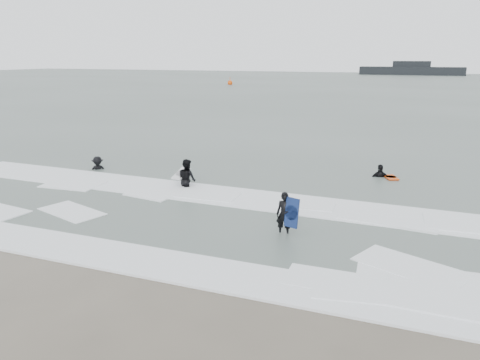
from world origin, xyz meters
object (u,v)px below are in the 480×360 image
at_px(surfer_wading, 187,187).
at_px(vessel_horizon, 411,70).
at_px(surfer_centre, 284,235).
at_px(surfer_right_near, 380,178).
at_px(buoy, 230,83).
at_px(surfer_breaker, 98,170).

xyz_separation_m(surfer_wading, vessel_horizon, (2.89, 137.59, 1.53)).
distance_m(surfer_centre, surfer_right_near, 9.14).
relative_size(surfer_wading, vessel_horizon, 0.06).
xyz_separation_m(surfer_wading, buoy, (-28.39, 70.49, 0.42)).
xyz_separation_m(surfer_wading, surfer_right_near, (7.79, 4.99, 0.00)).
bearing_deg(surfer_breaker, vessel_horizon, 45.94).
distance_m(surfer_wading, surfer_right_near, 9.25).
height_order(surfer_centre, surfer_breaker, surfer_breaker).
distance_m(surfer_breaker, buoy, 73.03).
relative_size(surfer_breaker, vessel_horizon, 0.05).
bearing_deg(surfer_right_near, surfer_breaker, -0.49).
bearing_deg(buoy, vessel_horizon, 65.01).
bearing_deg(vessel_horizon, buoy, -114.99).
xyz_separation_m(surfer_breaker, surfer_right_near, (13.53, 3.93, 0.00)).
relative_size(surfer_centre, surfer_wading, 0.80).
bearing_deg(surfer_wading, surfer_centre, 172.93).
bearing_deg(surfer_centre, surfer_right_near, 72.38).
height_order(surfer_centre, surfer_wading, surfer_wading).
bearing_deg(surfer_right_near, buoy, -77.76).
distance_m(surfer_centre, vessel_horizon, 141.54).
bearing_deg(surfer_breaker, surfer_right_near, -24.26).
relative_size(surfer_centre, surfer_right_near, 0.82).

